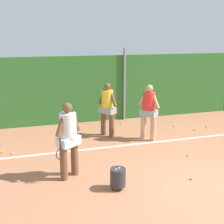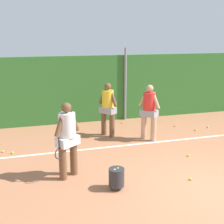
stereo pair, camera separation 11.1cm
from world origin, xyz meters
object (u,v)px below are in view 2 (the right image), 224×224
at_px(player_foreground_near, 67,136).
at_px(tennis_ball_5, 77,137).
at_px(tennis_ball_4, 196,130).
at_px(tennis_ball_2, 191,179).
at_px(player_midcourt, 149,109).
at_px(player_backcourt_far, 108,107).
at_px(tennis_ball_7, 175,126).
at_px(ball_hopper, 116,177).
at_px(tennis_ball_3, 3,151).
at_px(tennis_ball_6, 122,122).
at_px(tennis_ball_13, 12,153).
at_px(tennis_ball_8, 188,155).
at_px(tennis_ball_11, 208,127).
at_px(tennis_ball_0, 145,123).

distance_m(player_foreground_near, tennis_ball_5, 3.15).
bearing_deg(tennis_ball_4, tennis_ball_2, -122.61).
height_order(player_midcourt, player_backcourt_far, player_midcourt).
distance_m(player_foreground_near, tennis_ball_7, 5.63).
xyz_separation_m(player_backcourt_far, ball_hopper, (-0.83, -3.74, -0.75)).
distance_m(ball_hopper, tennis_ball_3, 4.07).
height_order(player_foreground_near, tennis_ball_5, player_foreground_near).
bearing_deg(tennis_ball_5, tennis_ball_6, 31.09).
relative_size(tennis_ball_3, tennis_ball_4, 1.00).
bearing_deg(tennis_ball_13, tennis_ball_8, -18.45).
height_order(tennis_ball_5, tennis_ball_13, same).
xyz_separation_m(ball_hopper, tennis_ball_6, (1.79, 5.06, -0.26)).
height_order(tennis_ball_2, tennis_ball_11, same).
bearing_deg(tennis_ball_0, tennis_ball_3, -163.03).
relative_size(player_foreground_near, player_midcourt, 1.01).
height_order(player_backcourt_far, tennis_ball_8, player_backcourt_far).
height_order(tennis_ball_0, tennis_ball_2, same).
xyz_separation_m(tennis_ball_2, tennis_ball_7, (1.75, 4.15, 0.00)).
relative_size(tennis_ball_7, tennis_ball_8, 1.00).
bearing_deg(player_foreground_near, tennis_ball_8, 150.49).
bearing_deg(tennis_ball_5, player_foreground_near, -103.86).
distance_m(tennis_ball_11, tennis_ball_13, 7.09).
bearing_deg(tennis_ball_5, tennis_ball_4, -5.95).
bearing_deg(tennis_ball_8, ball_hopper, -153.77).
xyz_separation_m(tennis_ball_6, tennis_ball_8, (0.79, -3.78, 0.00)).
bearing_deg(player_midcourt, tennis_ball_7, 86.42).
bearing_deg(tennis_ball_0, tennis_ball_2, -98.95).
height_order(tennis_ball_3, tennis_ball_8, same).
height_order(ball_hopper, tennis_ball_11, ball_hopper).
xyz_separation_m(player_backcourt_far, tennis_ball_11, (3.88, -0.17, -1.01)).
bearing_deg(tennis_ball_8, player_foreground_near, -174.59).
bearing_deg(tennis_ball_6, tennis_ball_13, -152.62).
relative_size(player_backcourt_far, tennis_ball_0, 28.11).
distance_m(ball_hopper, tennis_ball_4, 5.30).
bearing_deg(player_backcourt_far, tennis_ball_3, -115.76).
bearing_deg(tennis_ball_8, tennis_ball_6, 101.78).
bearing_deg(tennis_ball_5, tennis_ball_2, -61.71).
bearing_deg(tennis_ball_7, tennis_ball_2, -112.81).
relative_size(ball_hopper, tennis_ball_11, 7.78).
distance_m(ball_hopper, tennis_ball_13, 3.75).
xyz_separation_m(tennis_ball_7, tennis_ball_11, (1.10, -0.49, 0.00)).
relative_size(player_foreground_near, tennis_ball_7, 28.65).
bearing_deg(player_backcourt_far, tennis_ball_11, 51.35).
distance_m(tennis_ball_3, tennis_ball_11, 7.35).
bearing_deg(tennis_ball_0, tennis_ball_13, -160.19).
bearing_deg(tennis_ball_11, tennis_ball_0, 151.66).
xyz_separation_m(tennis_ball_3, tennis_ball_8, (5.20, -1.83, 0.00)).
xyz_separation_m(tennis_ball_5, tennis_ball_11, (4.96, -0.26, 0.00)).
bearing_deg(tennis_ball_0, tennis_ball_4, -42.17).
height_order(tennis_ball_3, tennis_ball_4, same).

